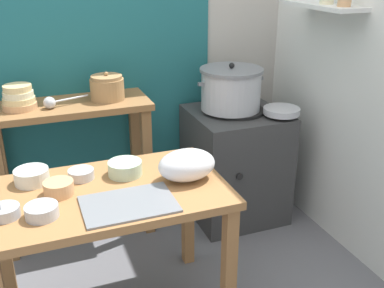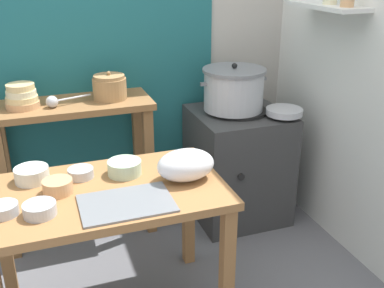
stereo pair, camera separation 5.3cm
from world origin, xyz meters
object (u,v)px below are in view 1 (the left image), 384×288
prep_table (109,211)px  prep_bowl_0 (125,168)px  plastic_bag (187,165)px  stove_block (235,164)px  prep_bowl_3 (5,211)px  back_shelf_table (72,138)px  prep_bowl_5 (81,174)px  clay_pot (107,88)px  wide_pan (282,111)px  prep_bowl_1 (32,176)px  serving_tray (129,204)px  prep_bowl_2 (59,188)px  prep_bowl_4 (42,211)px  ladle (51,102)px  steamer_pot (231,89)px  bowl_stack_enamel (19,98)px

prep_table → prep_bowl_0: 0.23m
plastic_bag → stove_block: bearing=49.4°
stove_block → prep_bowl_3: prep_bowl_3 is taller
back_shelf_table → prep_bowl_5: (-0.03, -0.66, 0.07)m
stove_block → clay_pot: (-0.82, 0.13, 0.59)m
clay_pot → wide_pan: 1.11m
prep_table → prep_bowl_1: size_ratio=6.88×
prep_table → serving_tray: serving_tray is taller
prep_bowl_2 → prep_bowl_4: bearing=-116.4°
stove_block → wide_pan: (0.22, -0.19, 0.42)m
ladle → prep_bowl_4: ladle is taller
prep_bowl_1 → steamer_pot: bearing=22.1°
serving_tray → prep_bowl_3: bearing=170.2°
prep_table → prep_bowl_5: 0.23m
wide_pan → prep_bowl_1: bearing=-168.6°
back_shelf_table → steamer_pot: steamer_pot is taller
stove_block → ladle: size_ratio=2.93×
prep_table → clay_pot: size_ratio=5.36×
bowl_stack_enamel → ladle: bearing=-17.6°
prep_bowl_0 → prep_bowl_5: size_ratio=1.34×
stove_block → bowl_stack_enamel: bearing=174.7°
plastic_bag → prep_bowl_1: bearing=161.8°
prep_bowl_4 → ladle: bearing=81.4°
stove_block → prep_table: bearing=-145.3°
prep_bowl_3 → prep_bowl_4: prep_bowl_3 is taller
steamer_pot → clay_pot: size_ratio=2.23×
plastic_bag → prep_bowl_3: size_ratio=1.74×
clay_pot → plastic_bag: size_ratio=0.73×
steamer_pot → prep_bowl_5: bearing=-152.2°
back_shelf_table → clay_pot: size_ratio=4.68×
prep_bowl_1 → prep_bowl_4: (0.02, -0.33, -0.01)m
steamer_pot → wide_pan: 0.35m
back_shelf_table → prep_bowl_0: back_shelf_table is taller
prep_bowl_0 → prep_bowl_3: size_ratio=1.03×
prep_bowl_2 → clay_pot: bearing=63.8°
serving_tray → prep_bowl_0: 0.30m
clay_pot → plastic_bag: 0.90m
ladle → prep_bowl_1: (-0.16, -0.57, -0.18)m
prep_table → stove_block: stove_block is taller
bowl_stack_enamel → plastic_bag: 1.12m
bowl_stack_enamel → serving_tray: bowl_stack_enamel is taller
back_shelf_table → prep_bowl_0: size_ratio=5.79×
ladle → wide_pan: 1.41m
ladle → steamer_pot: bearing=-2.5°
steamer_pot → ladle: 1.12m
serving_tray → back_shelf_table: bearing=96.8°
bowl_stack_enamel → wide_pan: 1.59m
bowl_stack_enamel → prep_bowl_1: bowl_stack_enamel is taller
steamer_pot → serving_tray: 1.28m
plastic_bag → prep_bowl_3: bearing=-176.3°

